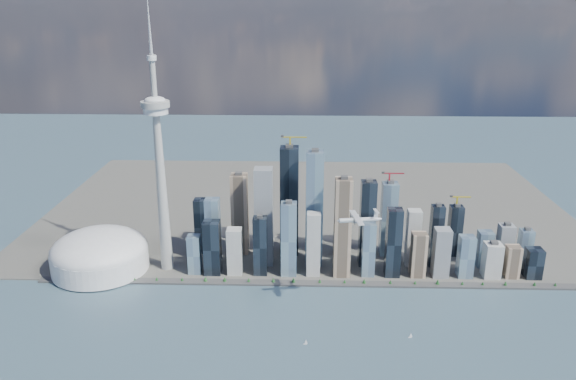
{
  "coord_description": "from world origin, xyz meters",
  "views": [
    {
      "loc": [
        -10.79,
        -765.83,
        546.95
      ],
      "look_at": [
        -40.45,
        260.0,
        198.28
      ],
      "focal_mm": 35.0,
      "sensor_mm": 36.0,
      "label": 1
    }
  ],
  "objects_px": {
    "dome_stadium": "(100,253)",
    "sailboat_east": "(411,336)",
    "needle_tower": "(160,163)",
    "airplane": "(359,219)",
    "sailboat_west": "(306,343)"
  },
  "relations": [
    {
      "from": "needle_tower",
      "to": "dome_stadium",
      "type": "relative_size",
      "value": 2.75
    },
    {
      "from": "sailboat_west",
      "to": "airplane",
      "type": "bearing_deg",
      "value": 42.85
    },
    {
      "from": "dome_stadium",
      "to": "sailboat_east",
      "type": "distance_m",
      "value": 658.86
    },
    {
      "from": "needle_tower",
      "to": "dome_stadium",
      "type": "xyz_separation_m",
      "value": [
        -140.0,
        -10.0,
        -196.4
      ]
    },
    {
      "from": "airplane",
      "to": "sailboat_east",
      "type": "distance_m",
      "value": 217.22
    },
    {
      "from": "needle_tower",
      "to": "sailboat_west",
      "type": "xyz_separation_m",
      "value": [
        295.44,
        -269.41,
        -232.45
      ]
    },
    {
      "from": "airplane",
      "to": "sailboat_east",
      "type": "height_order",
      "value": "airplane"
    },
    {
      "from": "airplane",
      "to": "dome_stadium",
      "type": "bearing_deg",
      "value": 154.11
    },
    {
      "from": "needle_tower",
      "to": "airplane",
      "type": "height_order",
      "value": "needle_tower"
    },
    {
      "from": "dome_stadium",
      "to": "sailboat_west",
      "type": "bearing_deg",
      "value": -30.78
    },
    {
      "from": "needle_tower",
      "to": "airplane",
      "type": "xyz_separation_m",
      "value": [
        385.53,
        -174.41,
        -47.36
      ]
    },
    {
      "from": "sailboat_west",
      "to": "dome_stadium",
      "type": "bearing_deg",
      "value": 145.55
    },
    {
      "from": "needle_tower",
      "to": "sailboat_west",
      "type": "relative_size",
      "value": 52.15
    },
    {
      "from": "sailboat_west",
      "to": "needle_tower",
      "type": "bearing_deg",
      "value": 133.98
    },
    {
      "from": "airplane",
      "to": "sailboat_east",
      "type": "xyz_separation_m",
      "value": [
        89.15,
        -69.99,
        -185.31
      ]
    }
  ]
}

